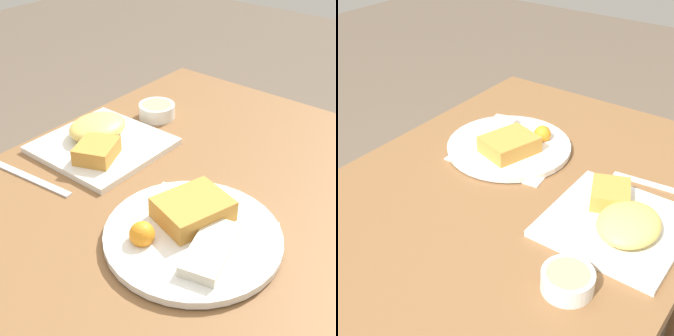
% 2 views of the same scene
% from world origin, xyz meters
% --- Properties ---
extents(dining_table, '(1.03, 0.78, 0.75)m').
position_xyz_m(dining_table, '(0.00, 0.00, 0.66)').
color(dining_table, brown).
rests_on(dining_table, ground_plane).
extents(menu_card, '(0.21, 0.27, 0.00)m').
position_xyz_m(menu_card, '(0.09, 0.10, 0.75)').
color(menu_card, silver).
rests_on(menu_card, dining_table).
extents(plate_square_near, '(0.26, 0.26, 0.06)m').
position_xyz_m(plate_square_near, '(-0.01, -0.24, 0.77)').
color(plate_square_near, white).
rests_on(plate_square_near, dining_table).
extents(plate_oval_far, '(0.31, 0.31, 0.05)m').
position_xyz_m(plate_oval_far, '(0.11, 0.11, 0.77)').
color(plate_oval_far, white).
rests_on(plate_oval_far, menu_card).
extents(sauce_ramekin, '(0.09, 0.09, 0.04)m').
position_xyz_m(sauce_ramekin, '(-0.20, -0.23, 0.77)').
color(sauce_ramekin, white).
rests_on(sauce_ramekin, dining_table).
extents(butter_knife, '(0.04, 0.22, 0.00)m').
position_xyz_m(butter_knife, '(0.18, -0.25, 0.75)').
color(butter_knife, silver).
rests_on(butter_knife, dining_table).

